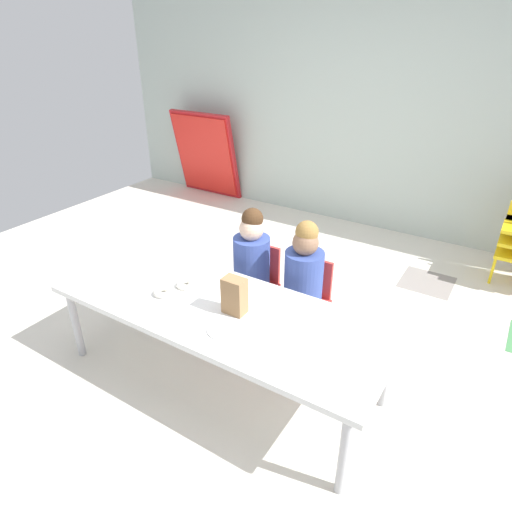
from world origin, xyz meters
The scene contains 11 objects.
ground_plane centered at (0.01, 0.00, -0.01)m, with size 6.62×4.68×0.02m.
back_wall centered at (0.00, 2.34, 1.30)m, with size 6.62×0.10×2.61m, color #B2C1B7.
craft_table centered at (0.06, -0.57, 0.51)m, with size 2.05×0.77×0.55m.
seated_child_near_camera centered at (-0.09, 0.04, 0.55)m, with size 0.32×0.31×0.92m.
seated_child_middle_seat centered at (0.32, 0.04, 0.55)m, with size 0.34×0.34×0.92m.
folded_activity_table centered at (-2.15, 2.14, 0.54)m, with size 0.90×0.29×1.09m.
paper_bag_brown centered at (0.18, -0.57, 0.66)m, with size 0.13×0.09×0.22m, color #9E754C.
paper_plate_near_edge centered at (-0.24, -0.52, 0.55)m, with size 0.18×0.18×0.01m, color white.
paper_plate_center_table centered at (0.23, -0.75, 0.55)m, with size 0.18×0.18×0.01m, color white.
donut_powdered_on_plate centered at (-0.24, -0.52, 0.57)m, with size 0.11×0.11×0.03m, color white.
donut_powdered_loose centered at (-0.30, -0.65, 0.57)m, with size 0.11×0.11×0.03m, color white.
Camera 1 is at (1.39, -2.27, 2.01)m, focal length 30.81 mm.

